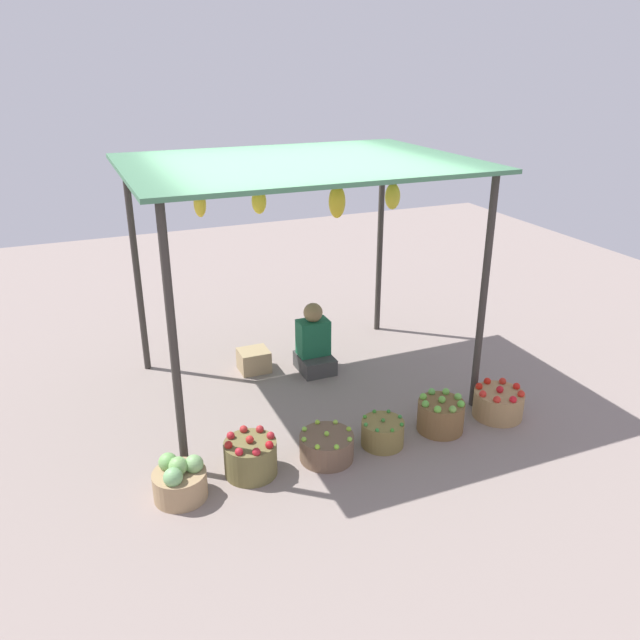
# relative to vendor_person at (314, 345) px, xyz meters

# --- Properties ---
(ground_plane) EXTENTS (14.00, 14.00, 0.00)m
(ground_plane) POSITION_rel_vendor_person_xyz_m (-0.27, -0.29, -0.30)
(ground_plane) COLOR gray
(market_stall_structure) EXTENTS (3.18, 2.38, 2.34)m
(market_stall_structure) POSITION_rel_vendor_person_xyz_m (-0.26, -0.29, 1.86)
(market_stall_structure) COLOR #38332D
(market_stall_structure) RESTS_ON ground
(vendor_person) EXTENTS (0.36, 0.44, 0.78)m
(vendor_person) POSITION_rel_vendor_person_xyz_m (0.00, 0.00, 0.00)
(vendor_person) COLOR #3F3F3D
(vendor_person) RESTS_ON ground
(basket_cabbages) EXTENTS (0.42, 0.42, 0.36)m
(basket_cabbages) POSITION_rel_vendor_person_xyz_m (-1.81, -1.65, -0.14)
(basket_cabbages) COLOR tan
(basket_cabbages) RESTS_ON ground
(basket_red_apples) EXTENTS (0.44, 0.44, 0.36)m
(basket_red_apples) POSITION_rel_vendor_person_xyz_m (-1.21, -1.57, -0.14)
(basket_red_apples) COLOR brown
(basket_red_apples) RESTS_ON ground
(basket_limes) EXTENTS (0.47, 0.47, 0.27)m
(basket_limes) POSITION_rel_vendor_person_xyz_m (-0.54, -1.61, -0.18)
(basket_limes) COLOR brown
(basket_limes) RESTS_ON ground
(basket_green_chilies) EXTENTS (0.38, 0.38, 0.27)m
(basket_green_chilies) POSITION_rel_vendor_person_xyz_m (0.01, -1.61, -0.18)
(basket_green_chilies) COLOR olive
(basket_green_chilies) RESTS_ON ground
(basket_green_apples) EXTENTS (0.43, 0.43, 0.35)m
(basket_green_apples) POSITION_rel_vendor_person_xyz_m (0.62, -1.60, -0.15)
(basket_green_apples) COLOR brown
(basket_green_apples) RESTS_ON ground
(basket_red_tomatoes) EXTENTS (0.48, 0.48, 0.32)m
(basket_red_tomatoes) POSITION_rel_vendor_person_xyz_m (1.27, -1.60, -0.16)
(basket_red_tomatoes) COLOR #A78254
(basket_red_tomatoes) RESTS_ON ground
(wooden_crate_near_vendor) EXTENTS (0.33, 0.29, 0.24)m
(wooden_crate_near_vendor) POSITION_rel_vendor_person_xyz_m (-0.62, 0.23, -0.18)
(wooden_crate_near_vendor) COLOR tan
(wooden_crate_near_vendor) RESTS_ON ground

